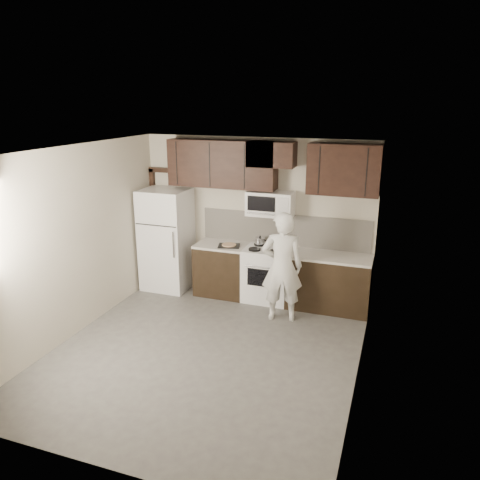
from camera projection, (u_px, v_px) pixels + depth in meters
The scene contains 14 objects.
floor at pixel (206, 351), 6.37m from camera, with size 4.50×4.50×0.00m, color #4A4846.
back_wall at pixel (256, 217), 8.01m from camera, with size 4.00×4.00×0.00m, color #B8AF9D.
ceiling at pixel (201, 151), 5.59m from camera, with size 4.50×4.50×0.00m, color white.
counter_run at pixel (285, 276), 7.80m from camera, with size 2.95×0.64×0.91m.
stove at pixel (267, 274), 7.89m from camera, with size 0.76×0.66×0.94m.
backsplash at pixel (284, 230), 7.89m from camera, with size 2.90×0.02×0.54m, color beige.
upper_cabinets at pixel (266, 165), 7.52m from camera, with size 3.48×0.35×0.78m.
microwave at pixel (270, 204), 7.65m from camera, with size 0.76×0.42×0.40m.
refrigerator at pixel (167, 239), 8.30m from camera, with size 0.80×0.76×1.80m.
door_trim at pixel (156, 215), 8.61m from camera, with size 0.50×0.08×2.12m.
saucepan at pixel (260, 241), 7.94m from camera, with size 0.30×0.17×0.17m.
baking_tray at pixel (229, 246), 7.88m from camera, with size 0.36×0.27×0.02m, color black.
pizza at pixel (229, 245), 7.88m from camera, with size 0.24×0.24×0.02m, color beige.
person at pixel (282, 267), 7.07m from camera, with size 0.63×0.41×1.72m, color silver.
Camera 1 is at (2.30, -5.18, 3.30)m, focal length 35.00 mm.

